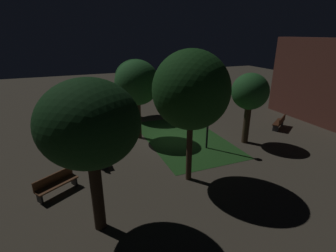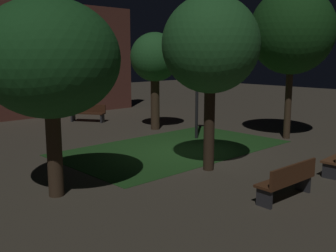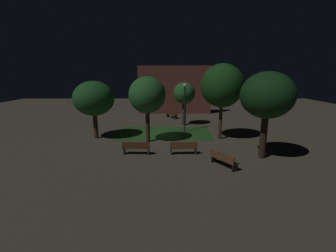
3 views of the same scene
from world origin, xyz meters
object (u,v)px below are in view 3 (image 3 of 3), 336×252
bench_path_side (183,147)px  bench_lawn_edge (172,114)px  bench_back_row (223,159)px  tree_tall_center (222,86)px  tree_left_canopy (184,94)px  tree_lawn_side (94,99)px  lamp_post_plaza_east (185,99)px  tree_back_left (267,96)px  tree_right_canopy (147,95)px  bench_front_right (136,147)px

bench_path_side → bench_lawn_edge: (-0.45, 12.74, 0.00)m
bench_back_row → tree_tall_center: 6.96m
bench_path_side → bench_back_row: (2.09, -2.09, 0.00)m
bench_back_row → tree_left_canopy: 11.36m
tree_lawn_side → lamp_post_plaza_east: (7.38, 2.22, -0.26)m
bench_lawn_edge → lamp_post_plaza_east: size_ratio=0.41×
tree_left_canopy → tree_back_left: bearing=-66.0°
bench_lawn_edge → tree_right_canopy: bearing=-102.0°
bench_path_side → lamp_post_plaza_east: lamp_post_plaza_east is taller
bench_lawn_edge → tree_right_canopy: tree_right_canopy is taller
bench_front_right → tree_tall_center: 8.18m
tree_left_canopy → tree_back_left: (4.22, -9.49, 0.69)m
tree_tall_center → tree_left_canopy: bearing=116.0°
bench_path_side → bench_back_row: 2.96m
bench_front_right → tree_right_canopy: (0.54, 2.89, 3.11)m
bench_front_right → tree_back_left: (7.95, -0.64, 3.40)m
bench_path_side → tree_back_left: 5.97m
tree_left_canopy → tree_lawn_side: 8.97m
tree_lawn_side → lamp_post_plaza_east: bearing=16.7°
tree_right_canopy → tree_tall_center: 5.82m
bench_path_side → tree_right_canopy: bearing=131.4°
tree_back_left → tree_lawn_side: tree_back_left is taller
bench_path_side → bench_lawn_edge: bearing=92.0°
tree_right_canopy → lamp_post_plaza_east: (3.06, 3.29, -0.62)m
tree_left_canopy → tree_right_canopy: tree_right_canopy is taller
tree_right_canopy → lamp_post_plaza_east: tree_right_canopy is taller
lamp_post_plaza_east → tree_back_left: bearing=-57.4°
bench_front_right → tree_tall_center: (6.27, 3.66, 3.76)m
tree_lawn_side → tree_tall_center: size_ratio=0.78×
bench_lawn_edge → tree_right_canopy: 10.55m
bench_back_row → tree_right_canopy: (-4.63, 4.98, 3.11)m
tree_left_canopy → tree_tall_center: size_ratio=0.73×
bench_back_row → bench_lawn_edge: bearing=99.7°
tree_left_canopy → tree_tall_center: bearing=-64.0°
tree_right_canopy → bench_back_row: bearing=-47.1°
bench_path_side → tree_tall_center: bearing=48.9°
lamp_post_plaza_east → tree_right_canopy: bearing=-132.9°
tree_back_left → tree_lawn_side: 12.62m
tree_lawn_side → tree_tall_center: 10.11m
bench_front_right → bench_back_row: same height
bench_lawn_edge → tree_left_canopy: 4.87m
bench_path_side → tree_tall_center: 6.14m
tree_left_canopy → tree_back_left: 10.41m
tree_lawn_side → bench_back_row: bearing=-34.0°
bench_path_side → tree_tall_center: (3.19, 3.66, 3.76)m
tree_right_canopy → tree_tall_center: bearing=7.7°
bench_path_side → bench_lawn_edge: size_ratio=1.03×
bench_front_right → tree_lawn_side: tree_lawn_side is taller
tree_tall_center → lamp_post_plaza_east: 3.88m
tree_right_canopy → tree_lawn_side: size_ratio=1.08×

